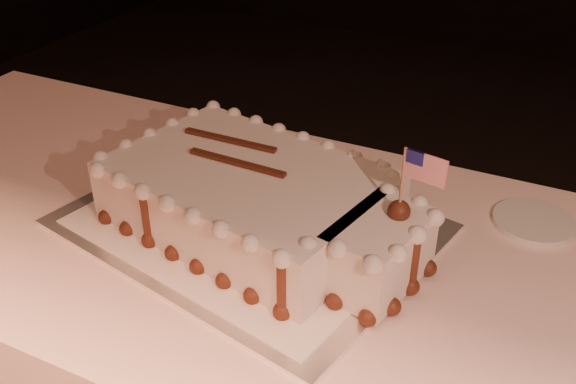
% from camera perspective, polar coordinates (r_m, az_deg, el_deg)
% --- Properties ---
extents(cake_board, '(0.71, 0.59, 0.01)m').
position_cam_1_polar(cake_board, '(1.18, -3.51, -2.91)').
color(cake_board, white).
rests_on(cake_board, banquet_table).
extents(doily, '(0.64, 0.53, 0.00)m').
position_cam_1_polar(doily, '(1.17, -3.52, -2.71)').
color(doily, white).
rests_on(doily, cake_board).
extents(sheet_cake, '(0.62, 0.43, 0.24)m').
position_cam_1_polar(sheet_cake, '(1.12, -2.32, -0.89)').
color(sheet_cake, silver).
rests_on(sheet_cake, doily).
extents(side_plate, '(0.15, 0.15, 0.01)m').
position_cam_1_polar(side_plate, '(1.26, 21.01, -2.47)').
color(side_plate, silver).
rests_on(side_plate, banquet_table).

